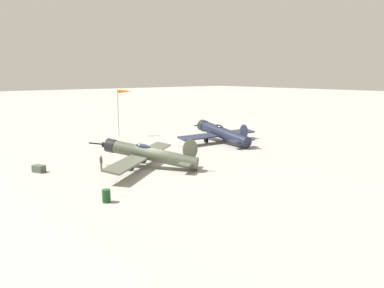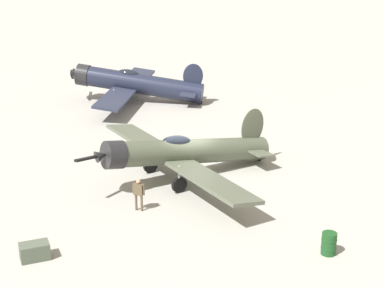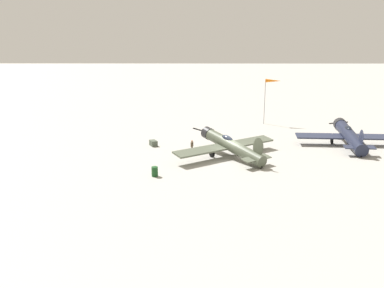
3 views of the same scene
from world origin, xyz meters
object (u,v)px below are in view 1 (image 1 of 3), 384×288
at_px(airplane_mid_apron, 221,133).
at_px(equipment_crate, 39,169).
at_px(airplane_foreground, 147,154).
at_px(windsock_mast, 124,93).
at_px(fuel_drum, 106,196).
at_px(ground_crew_mechanic, 101,162).

relative_size(airplane_mid_apron, equipment_crate, 9.25).
height_order(airplane_foreground, airplane_mid_apron, airplane_foreground).
xyz_separation_m(equipment_crate, windsock_mast, (16.98, 13.75, 6.11)).
xyz_separation_m(airplane_mid_apron, fuel_drum, (-22.67, -11.60, -0.93)).
distance_m(airplane_foreground, ground_crew_mechanic, 4.54).
bearing_deg(ground_crew_mechanic, equipment_crate, -21.63).
height_order(ground_crew_mechanic, fuel_drum, ground_crew_mechanic).
height_order(equipment_crate, fuel_drum, fuel_drum).
xyz_separation_m(ground_crew_mechanic, windsock_mast, (12.18, 17.19, 5.50)).
bearing_deg(windsock_mast, airplane_mid_apron, -63.29).
xyz_separation_m(airplane_mid_apron, equipment_crate, (-23.96, 0.13, -1.07)).
distance_m(ground_crew_mechanic, fuel_drum, 9.02).
relative_size(airplane_foreground, equipment_crate, 8.75).
height_order(airplane_foreground, ground_crew_mechanic, airplane_foreground).
relative_size(ground_crew_mechanic, windsock_mast, 0.22).
distance_m(airplane_foreground, windsock_mast, 21.14).
height_order(airplane_mid_apron, fuel_drum, airplane_mid_apron).
bearing_deg(ground_crew_mechanic, airplane_foreground, 171.44).
relative_size(airplane_foreground, ground_crew_mechanic, 7.54).
height_order(airplane_foreground, equipment_crate, airplane_foreground).
bearing_deg(fuel_drum, equipment_crate, 96.27).
xyz_separation_m(airplane_foreground, equipment_crate, (-8.97, 5.17, -1.09)).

